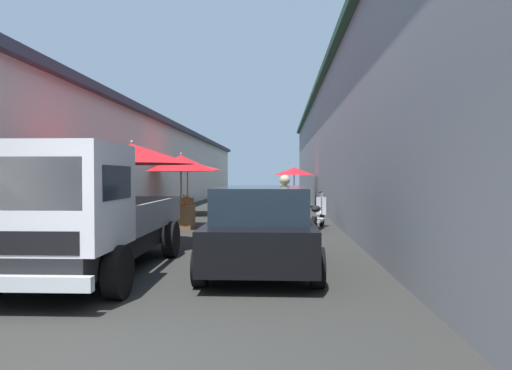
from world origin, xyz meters
TOP-DOWN VIEW (x-y plane):
  - ground at (13.50, 0.00)m, footprint 90.00×90.00m
  - building_left_whitewash at (15.75, 7.01)m, footprint 49.80×7.50m
  - building_right_concrete at (15.75, -7.01)m, footprint 49.80×7.50m
  - fruit_stall_far_left at (15.02, 2.17)m, footprint 2.90×2.90m
  - fruit_stall_mid_lane at (10.47, 1.39)m, footprint 2.19×2.19m
  - fruit_stall_near_right at (19.79, -2.39)m, footprint 2.12×2.12m
  - fruit_stall_far_right at (6.68, 1.68)m, footprint 2.78×2.78m
  - hatchback_car at (4.66, -1.35)m, footprint 3.92×1.94m
  - delivery_truck at (3.32, 1.37)m, footprint 4.95×2.03m
  - vendor_by_crates at (6.37, -1.77)m, footprint 0.33×0.63m
  - parked_scooter at (10.63, -2.84)m, footprint 1.65×0.63m

SIDE VIEW (x-z plane):
  - ground at x=13.50m, z-range 0.00..0.00m
  - parked_scooter at x=10.63m, z-range -0.12..1.02m
  - hatchback_car at x=4.66m, z-range 0.01..1.46m
  - vendor_by_crates at x=6.37m, z-range 0.13..1.79m
  - delivery_truck at x=3.32m, z-range 0.00..2.08m
  - fruit_stall_near_right at x=19.79m, z-range 0.45..2.58m
  - fruit_stall_mid_lane at x=10.47m, z-range 0.63..2.97m
  - fruit_stall_far_left at x=15.02m, z-range 0.72..3.03m
  - fruit_stall_far_right at x=6.68m, z-range 0.74..3.17m
  - building_left_whitewash at x=15.75m, z-range 0.01..4.18m
  - building_right_concrete at x=15.75m, z-range 0.01..5.97m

